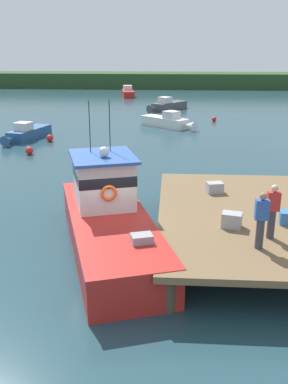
% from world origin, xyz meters
% --- Properties ---
extents(ground_plane, '(200.00, 200.00, 0.00)m').
position_xyz_m(ground_plane, '(0.00, 0.00, 0.00)').
color(ground_plane, '#23424C').
extents(dock, '(6.00, 9.00, 1.20)m').
position_xyz_m(dock, '(4.80, 0.00, 1.07)').
color(dock, '#4C3D2D').
rests_on(dock, ground).
extents(main_fishing_boat, '(4.85, 9.89, 4.80)m').
position_xyz_m(main_fishing_boat, '(0.03, -0.14, 1.01)').
color(main_fishing_boat, red).
rests_on(main_fishing_boat, ground).
extents(crate_single_by_cleat, '(0.68, 0.56, 0.40)m').
position_xyz_m(crate_single_by_cleat, '(3.88, 2.03, 1.40)').
color(crate_single_by_cleat, '#9E9EA3').
rests_on(crate_single_by_cleat, dock).
extents(crate_stack_near_edge, '(0.69, 0.58, 0.47)m').
position_xyz_m(crate_stack_near_edge, '(4.09, -1.29, 1.43)').
color(crate_stack_near_edge, '#9E9EA3').
rests_on(crate_stack_near_edge, dock).
extents(deckhand_by_the_boat, '(0.36, 0.22, 1.63)m').
position_xyz_m(deckhand_by_the_boat, '(5.12, -2.01, 2.06)').
color(deckhand_by_the_boat, '#383842').
rests_on(deckhand_by_the_boat, dock).
extents(deckhand_further_back, '(0.36, 0.22, 1.63)m').
position_xyz_m(deckhand_further_back, '(4.66, -2.72, 2.06)').
color(deckhand_further_back, '#383842').
rests_on(deckhand_further_back, dock).
extents(moored_boat_far_left, '(2.34, 5.29, 1.32)m').
position_xyz_m(moored_boat_far_left, '(-8.56, 17.09, 0.46)').
color(moored_boat_far_left, '#285184').
rests_on(moored_boat_far_left, ground).
extents(moored_boat_mid_harbor, '(2.21, 5.86, 1.46)m').
position_xyz_m(moored_boat_mid_harbor, '(-4.05, 47.04, 0.50)').
color(moored_boat_mid_harbor, red).
rests_on(moored_boat_mid_harbor, ground).
extents(moored_boat_outer_mooring, '(4.88, 4.42, 1.40)m').
position_xyz_m(moored_boat_outer_mooring, '(1.84, 22.94, 0.48)').
color(moored_boat_outer_mooring, white).
rests_on(moored_boat_outer_mooring, ground).
extents(moored_boat_off_the_point, '(4.39, 5.20, 1.45)m').
position_xyz_m(moored_boat_off_the_point, '(1.65, 33.38, 0.50)').
color(moored_boat_off_the_point, '#4C4C51').
rests_on(moored_boat_off_the_point, ground).
extents(mooring_buoy_channel_marker, '(0.49, 0.49, 0.49)m').
position_xyz_m(mooring_buoy_channel_marker, '(-6.88, 12.45, 0.25)').
color(mooring_buoy_channel_marker, red).
rests_on(mooring_buoy_channel_marker, ground).
extents(mooring_buoy_inshore, '(0.43, 0.43, 0.43)m').
position_xyz_m(mooring_buoy_inshore, '(6.10, 26.23, 0.21)').
color(mooring_buoy_inshore, red).
rests_on(mooring_buoy_inshore, ground).
extents(mooring_buoy_outer, '(0.50, 0.50, 0.50)m').
position_xyz_m(mooring_buoy_outer, '(-6.65, 16.44, 0.25)').
color(mooring_buoy_outer, red).
rests_on(mooring_buoy_outer, ground).
extents(far_shoreline, '(120.00, 8.00, 2.40)m').
position_xyz_m(far_shoreline, '(0.00, 62.00, 1.20)').
color(far_shoreline, '#284723').
rests_on(far_shoreline, ground).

